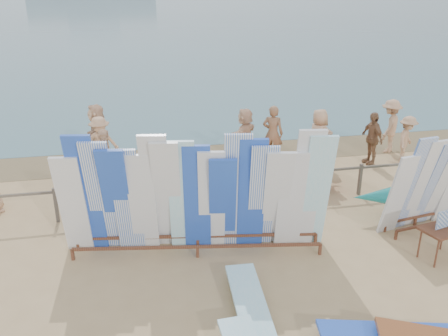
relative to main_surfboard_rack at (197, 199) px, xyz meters
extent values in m
plane|color=tan|center=(0.83, -0.92, -1.28)|extent=(160.00, 160.00, 0.00)
cube|color=#466F7D|center=(0.83, 127.08, -1.28)|extent=(320.00, 240.00, 0.02)
cube|color=olive|center=(0.83, 6.28, -1.28)|extent=(40.00, 2.60, 0.01)
cube|color=#685C4E|center=(0.83, 2.08, -0.48)|extent=(12.00, 0.06, 0.06)
cube|color=#685C4E|center=(-3.17, 2.08, -0.83)|extent=(0.08, 0.08, 0.90)
cube|color=#685C4E|center=(-1.17, 2.08, -0.83)|extent=(0.08, 0.08, 0.90)
cube|color=#685C4E|center=(0.83, 2.08, -0.83)|extent=(0.08, 0.08, 0.90)
cube|color=#685C4E|center=(2.83, 2.08, -0.83)|extent=(0.08, 0.08, 0.90)
cube|color=#685C4E|center=(4.83, 2.08, -0.83)|extent=(0.08, 0.08, 0.90)
cube|color=#685C4E|center=(6.83, 2.08, -0.83)|extent=(0.08, 0.08, 0.90)
cube|color=brown|center=(-0.05, -0.22, -1.02)|extent=(5.23, 0.92, 0.06)
cube|color=brown|center=(0.03, 0.22, -1.02)|extent=(5.23, 0.92, 0.06)
cube|color=white|center=(-2.56, 0.42, -0.11)|extent=(0.65, 0.67, 2.34)
cube|color=blue|center=(-2.25, 0.37, 0.12)|extent=(0.66, 0.77, 2.81)
cube|color=white|center=(-1.95, 0.32, 0.06)|extent=(0.68, 0.85, 2.68)
cube|color=blue|center=(-1.65, 0.27, -0.01)|extent=(0.70, 0.98, 2.54)
cube|color=white|center=(-1.43, 0.23, -0.03)|extent=(0.65, 0.71, 2.50)
cube|color=white|center=(-1.13, 0.18, -0.09)|extent=(0.66, 0.72, 2.38)
cube|color=white|center=(-0.82, 0.13, 0.13)|extent=(0.69, 0.94, 2.82)
cube|color=white|center=(-0.60, 0.10, 0.06)|extent=(0.71, 1.03, 2.69)
cube|color=#9AE3F7|center=(-0.30, 0.05, 0.05)|extent=(0.66, 0.72, 2.66)
cube|color=blue|center=(0.00, 0.00, 0.00)|extent=(0.65, 0.68, 2.55)
cube|color=white|center=(0.31, -0.05, -0.06)|extent=(0.66, 0.74, 2.43)
cube|color=blue|center=(0.52, -0.09, -0.13)|extent=(0.68, 0.87, 2.29)
cube|color=white|center=(0.83, -0.14, 0.12)|extent=(0.67, 0.81, 2.80)
cube|color=blue|center=(1.13, -0.19, 0.07)|extent=(0.67, 0.80, 2.69)
cube|color=white|center=(1.35, -0.22, 0.00)|extent=(0.69, 0.91, 2.56)
cube|color=white|center=(1.65, -0.27, -0.06)|extent=(0.69, 0.94, 2.44)
cube|color=white|center=(1.96, -0.32, -0.09)|extent=(0.65, 0.71, 2.39)
cube|color=white|center=(2.26, -0.37, 0.15)|extent=(0.67, 0.78, 2.86)
cube|color=#9AE3F7|center=(2.48, -0.41, 0.09)|extent=(0.67, 0.83, 2.74)
cube|color=brown|center=(5.40, -0.26, -1.06)|extent=(1.77, 0.33, 0.05)
cube|color=brown|center=(5.33, 0.12, -1.06)|extent=(1.77, 0.33, 0.05)
cube|color=white|center=(4.54, -0.20, -0.26)|extent=(0.57, 0.60, 2.05)
cube|color=white|center=(4.88, -0.15, -0.06)|extent=(0.59, 0.73, 2.44)
cube|color=white|center=(5.22, -0.09, -0.11)|extent=(0.59, 0.75, 2.34)
cube|color=white|center=(5.56, -0.04, -0.16)|extent=(0.59, 0.77, 2.24)
cube|color=white|center=(5.82, 0.00, -0.21)|extent=(0.60, 0.78, 2.15)
cube|color=brown|center=(5.36, 0.56, -1.11)|extent=(0.53, 0.62, 0.34)
cone|color=teal|center=(4.51, 0.65, -0.67)|extent=(1.19, 0.65, 0.53)
cube|color=brown|center=(4.98, -1.29, -0.59)|extent=(0.98, 0.81, 0.05)
cube|color=white|center=(4.98, -1.29, -0.34)|extent=(0.44, 0.15, 0.40)
cube|color=#9AE3F7|center=(0.58, -2.49, -1.28)|extent=(0.69, 2.72, 0.32)
cube|color=red|center=(2.35, 2.98, -0.93)|extent=(0.63, 0.58, 0.06)
cube|color=red|center=(2.33, 3.24, -0.62)|extent=(0.61, 0.21, 0.60)
cube|color=red|center=(2.93, 2.94, -0.95)|extent=(0.68, 0.64, 0.05)
cube|color=red|center=(2.87, 3.17, -0.66)|extent=(0.59, 0.31, 0.56)
cube|color=red|center=(3.89, 2.70, -0.68)|extent=(0.62, 0.89, 0.60)
cube|color=red|center=(3.95, 3.03, -0.30)|extent=(0.51, 0.26, 0.38)
imported|color=tan|center=(-2.19, 5.41, -0.42)|extent=(1.19, 0.72, 1.72)
imported|color=beige|center=(-1.98, 4.25, -0.46)|extent=(0.89, 0.67, 1.65)
imported|color=beige|center=(2.37, 5.36, -0.40)|extent=(1.50, 1.55, 1.76)
imported|color=beige|center=(4.28, 3.20, -0.49)|extent=(0.82, 0.78, 1.58)
imported|color=beige|center=(-2.32, 6.34, -0.33)|extent=(0.84, 1.83, 1.90)
imported|color=tan|center=(4.60, 4.57, -0.37)|extent=(0.62, 0.96, 1.81)
imported|color=#8C6042|center=(6.30, 4.27, -0.43)|extent=(0.55, 1.04, 1.70)
imported|color=tan|center=(7.43, 5.17, -0.36)|extent=(1.18, 1.20, 1.84)
imported|color=#8C6042|center=(3.26, 5.16, -0.35)|extent=(0.77, 0.64, 1.85)
imported|color=tan|center=(7.43, 4.09, -0.50)|extent=(0.99, 1.02, 1.56)
camera|label=1|loc=(-1.26, -8.92, 4.24)|focal=38.00mm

